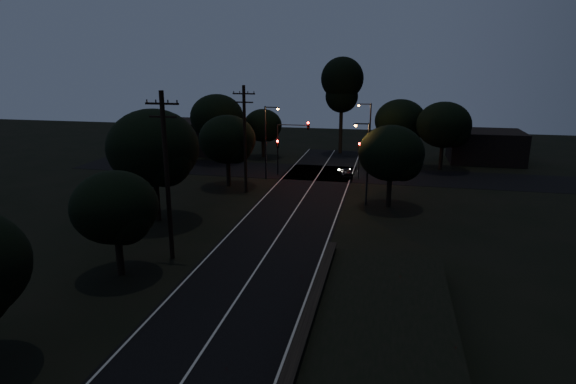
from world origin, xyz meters
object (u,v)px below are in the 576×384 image
at_px(utility_pole_mid, 167,174).
at_px(streetlight_c, 366,158).
at_px(signal_right, 359,154).
at_px(car, 346,172).
at_px(streetlight_b, 368,132).
at_px(utility_pole_far, 245,138).
at_px(signal_left, 278,151).
at_px(signal_mast, 292,138).
at_px(tall_pine, 342,84).
at_px(streetlight_a, 267,137).

xyz_separation_m(utility_pole_mid, streetlight_c, (11.83, 15.00, -1.39)).
distance_m(signal_right, streetlight_c, 10.18).
bearing_deg(car, streetlight_b, -136.46).
relative_size(streetlight_c, car, 2.48).
bearing_deg(utility_pole_far, signal_right, 37.00).
bearing_deg(car, signal_left, -9.49).
bearing_deg(signal_mast, car, 6.12).
relative_size(utility_pole_mid, streetlight_c, 1.47).
height_order(signal_left, car, signal_left).
height_order(signal_right, streetlight_b, streetlight_b).
bearing_deg(signal_mast, tall_pine, 75.38).
height_order(streetlight_b, streetlight_c, streetlight_b).
bearing_deg(signal_left, streetlight_c, -43.76).
bearing_deg(utility_pole_mid, streetlight_a, 88.27).
bearing_deg(utility_pole_far, streetlight_c, -9.60).
relative_size(signal_mast, streetlight_c, 0.83).
distance_m(tall_pine, signal_mast, 16.37).
relative_size(tall_pine, signal_mast, 2.12).
distance_m(utility_pole_far, signal_mast, 8.64).
bearing_deg(signal_right, streetlight_c, -82.98).
distance_m(streetlight_a, car, 9.82).
xyz_separation_m(utility_pole_far, tall_pine, (7.00, 23.00, 4.08)).
bearing_deg(signal_right, streetlight_a, -168.66).
distance_m(utility_pole_far, streetlight_c, 12.05).
height_order(utility_pole_mid, streetlight_a, utility_pole_mid).
relative_size(streetlight_b, streetlight_c, 1.07).
relative_size(signal_mast, streetlight_a, 0.78).
height_order(tall_pine, signal_left, tall_pine).
bearing_deg(car, tall_pine, -95.60).
bearing_deg(signal_left, signal_mast, 0.13).
bearing_deg(streetlight_a, streetlight_b, 29.48).
distance_m(streetlight_a, streetlight_b, 12.19).
distance_m(streetlight_b, streetlight_c, 14.01).
height_order(utility_pole_far, streetlight_a, utility_pole_far).
distance_m(tall_pine, streetlight_a, 18.79).
relative_size(signal_right, streetlight_c, 0.55).
height_order(utility_pole_mid, signal_right, utility_pole_mid).
xyz_separation_m(tall_pine, streetlight_b, (4.31, -11.00, -4.92)).
bearing_deg(streetlight_a, signal_left, 70.41).
distance_m(utility_pole_mid, signal_right, 27.30).
bearing_deg(signal_mast, utility_pole_mid, -97.04).
height_order(signal_mast, streetlight_a, streetlight_a).
distance_m(signal_left, signal_right, 9.20).
relative_size(utility_pole_mid, tall_pine, 0.83).
height_order(utility_pole_mid, utility_pole_far, utility_pole_mid).
bearing_deg(signal_mast, utility_pole_far, -111.11).
bearing_deg(streetlight_a, signal_right, 11.34).
distance_m(utility_pole_far, streetlight_b, 16.51).
xyz_separation_m(utility_pole_mid, tall_pine, (7.00, 40.00, 3.82)).
xyz_separation_m(signal_right, streetlight_c, (1.23, -9.99, 1.51)).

